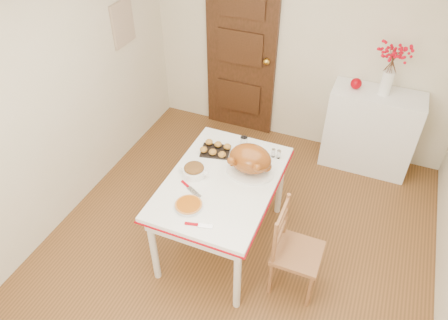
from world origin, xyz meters
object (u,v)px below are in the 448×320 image
at_px(kitchen_table, 222,212).
at_px(turkey_platter, 250,160).
at_px(sideboard, 370,131).
at_px(pumpkin_pie, 189,205).
at_px(chair_oak, 298,251).

distance_m(kitchen_table, turkey_platter, 0.59).
relative_size(sideboard, kitchen_table, 0.71).
xyz_separation_m(kitchen_table, turkey_platter, (0.18, 0.18, 0.53)).
xyz_separation_m(kitchen_table, pumpkin_pie, (-0.12, -0.39, 0.42)).
bearing_deg(turkey_platter, pumpkin_pie, -108.14).
distance_m(chair_oak, pumpkin_pie, 0.97).
bearing_deg(turkey_platter, chair_oak, -23.95).
relative_size(kitchen_table, turkey_platter, 3.12).
bearing_deg(kitchen_table, chair_oak, -14.50).
bearing_deg(chair_oak, sideboard, -9.75).
height_order(kitchen_table, chair_oak, chair_oak).
height_order(sideboard, kitchen_table, sideboard).
xyz_separation_m(sideboard, turkey_platter, (-0.88, -1.51, 0.45)).
height_order(chair_oak, turkey_platter, turkey_platter).
height_order(turkey_platter, pumpkin_pie, turkey_platter).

